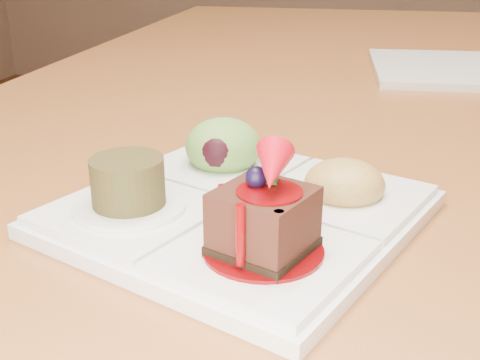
# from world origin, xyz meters

# --- Properties ---
(dining_table) EXTENTS (1.00, 1.80, 0.75)m
(dining_table) POSITION_xyz_m (0.00, 0.00, 0.68)
(dining_table) COLOR #9D5628
(dining_table) RESTS_ON ground
(sampler_plate) EXTENTS (0.33, 0.33, 0.10)m
(sampler_plate) POSITION_xyz_m (-0.05, -0.62, 0.77)
(sampler_plate) COLOR silver
(sampler_plate) RESTS_ON dining_table
(second_plate) EXTENTS (0.30, 0.30, 0.01)m
(second_plate) POSITION_xyz_m (0.20, -0.01, 0.76)
(second_plate) COLOR silver
(second_plate) RESTS_ON dining_table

